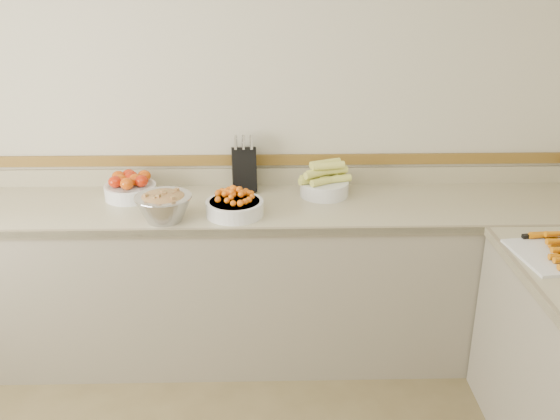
{
  "coord_description": "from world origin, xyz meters",
  "views": [
    {
      "loc": [
        0.28,
        -1.4,
        2.12
      ],
      "look_at": [
        0.35,
        1.35,
        1.0
      ],
      "focal_mm": 40.0,
      "sensor_mm": 36.0,
      "label": 1
    }
  ],
  "objects_px": {
    "cherry_tomato_bowl": "(235,205)",
    "corn_bowl": "(324,183)",
    "knife_block": "(244,168)",
    "rhubarb_bowl": "(164,205)",
    "tomato_bowl": "(130,187)"
  },
  "relations": [
    {
      "from": "cherry_tomato_bowl",
      "to": "rhubarb_bowl",
      "type": "xyz_separation_m",
      "value": [
        -0.35,
        -0.06,
        0.03
      ]
    },
    {
      "from": "tomato_bowl",
      "to": "rhubarb_bowl",
      "type": "distance_m",
      "value": 0.4
    },
    {
      "from": "knife_block",
      "to": "cherry_tomato_bowl",
      "type": "distance_m",
      "value": 0.38
    },
    {
      "from": "cherry_tomato_bowl",
      "to": "corn_bowl",
      "type": "height_order",
      "value": "corn_bowl"
    },
    {
      "from": "tomato_bowl",
      "to": "cherry_tomato_bowl",
      "type": "height_order",
      "value": "cherry_tomato_bowl"
    },
    {
      "from": "rhubarb_bowl",
      "to": "knife_block",
      "type": "bearing_deg",
      "value": 48.12
    },
    {
      "from": "rhubarb_bowl",
      "to": "corn_bowl",
      "type": "bearing_deg",
      "value": 22.24
    },
    {
      "from": "knife_block",
      "to": "tomato_bowl",
      "type": "relative_size",
      "value": 1.15
    },
    {
      "from": "cherry_tomato_bowl",
      "to": "knife_block",
      "type": "bearing_deg",
      "value": 83.96
    },
    {
      "from": "cherry_tomato_bowl",
      "to": "corn_bowl",
      "type": "xyz_separation_m",
      "value": [
        0.48,
        0.27,
        0.01
      ]
    },
    {
      "from": "knife_block",
      "to": "rhubarb_bowl",
      "type": "relative_size",
      "value": 1.14
    },
    {
      "from": "tomato_bowl",
      "to": "cherry_tomato_bowl",
      "type": "xyz_separation_m",
      "value": [
        0.58,
        -0.26,
        -0.01
      ]
    },
    {
      "from": "tomato_bowl",
      "to": "rhubarb_bowl",
      "type": "xyz_separation_m",
      "value": [
        0.23,
        -0.33,
        0.02
      ]
    },
    {
      "from": "tomato_bowl",
      "to": "cherry_tomato_bowl",
      "type": "bearing_deg",
      "value": -24.46
    },
    {
      "from": "corn_bowl",
      "to": "rhubarb_bowl",
      "type": "distance_m",
      "value": 0.89
    }
  ]
}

